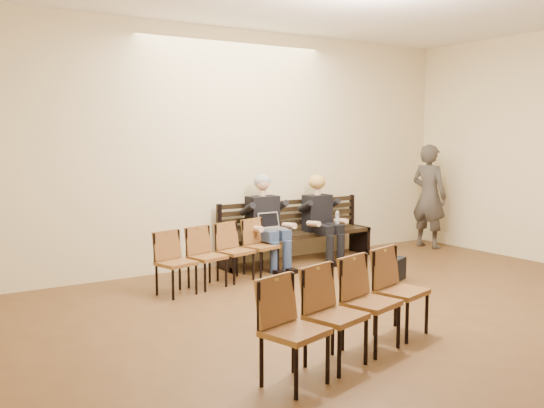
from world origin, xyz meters
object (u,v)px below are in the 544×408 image
at_px(water_bottle, 337,226).
at_px(laptop, 274,231).
at_px(chair_row_front, 222,255).
at_px(bench, 298,247).
at_px(chair_row_back, 354,310).
at_px(passerby, 429,188).
at_px(seated_woman, 321,220).
at_px(seated_man, 266,221).
at_px(bag, 391,269).

bearing_deg(water_bottle, laptop, 179.40).
distance_m(laptop, chair_row_front, 1.09).
relative_size(bench, laptop, 7.65).
bearing_deg(bench, chair_row_back, -118.34).
height_order(passerby, chair_row_back, passerby).
distance_m(seated_woman, chair_row_back, 4.20).
height_order(laptop, chair_row_back, chair_row_back).
xyz_separation_m(seated_man, passerby, (3.24, -0.16, 0.34)).
xyz_separation_m(seated_man, bag, (0.99, -1.58, -0.53)).
xyz_separation_m(bench, chair_row_back, (-1.95, -3.62, 0.20)).
bearing_deg(chair_row_back, passerby, 21.03).
bearing_deg(bench, water_bottle, -34.17).
height_order(seated_woman, bag, seated_woman).
xyz_separation_m(bench, laptop, (-0.65, -0.33, 0.35)).
bearing_deg(water_bottle, chair_row_front, -171.99).
height_order(laptop, chair_row_front, chair_row_front).
distance_m(seated_man, passerby, 3.26).
distance_m(laptop, bag, 1.74).
bearing_deg(chair_row_back, water_bottle, 37.79).
relative_size(seated_man, water_bottle, 6.62).
bearing_deg(laptop, chair_row_front, -170.45).
bearing_deg(seated_man, chair_row_front, -152.64).
relative_size(seated_woman, laptop, 3.67).
bearing_deg(seated_woman, seated_man, 180.00).
xyz_separation_m(seated_woman, bag, (-0.02, -1.58, -0.47)).
bearing_deg(passerby, water_bottle, 82.33).
height_order(laptop, bag, laptop).
xyz_separation_m(bench, seated_man, (-0.66, -0.12, 0.46)).
relative_size(passerby, chair_row_front, 1.08).
height_order(bench, chair_row_back, chair_row_back).
bearing_deg(bag, laptop, 125.77).
height_order(passerby, chair_row_front, passerby).
bearing_deg(seated_woman, laptop, -168.25).
bearing_deg(bag, seated_woman, 89.19).
bearing_deg(bench, seated_woman, -18.55).
bearing_deg(seated_woman, passerby, -4.12).
xyz_separation_m(bag, passerby, (2.25, 1.42, 0.88)).
height_order(seated_man, chair_row_front, seated_man).
bearing_deg(bag, chair_row_back, -140.03).
xyz_separation_m(seated_man, seated_woman, (1.01, 0.00, -0.06)).
relative_size(seated_man, chair_row_front, 0.72).
relative_size(laptop, chair_row_front, 0.18).
bearing_deg(bag, seated_man, 122.09).
relative_size(seated_man, passerby, 0.67).
height_order(seated_man, water_bottle, seated_man).
height_order(water_bottle, chair_row_front, chair_row_front).
height_order(water_bottle, bag, water_bottle).
relative_size(seated_man, bag, 3.35).
bearing_deg(seated_man, seated_woman, 0.00).
xyz_separation_m(water_bottle, bag, (-0.17, -1.36, -0.40)).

